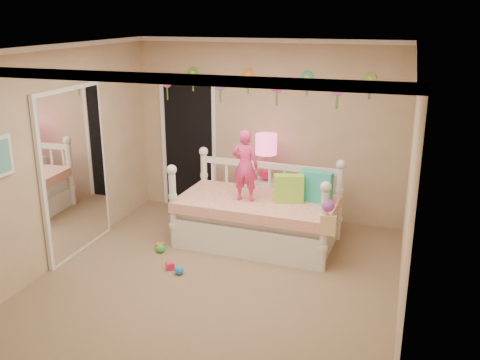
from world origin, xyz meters
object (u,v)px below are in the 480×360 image
(nightstand, at_px, (265,201))
(daybed, at_px, (257,203))
(child, at_px, (245,165))
(table_lamp, at_px, (266,150))

(nightstand, bearing_deg, daybed, -85.36)
(child, xyz_separation_m, nightstand, (0.05, 0.82, -0.76))
(nightstand, xyz_separation_m, table_lamp, (0.00, -0.00, 0.77))
(daybed, distance_m, child, 0.55)
(child, bearing_deg, daybed, -145.03)
(daybed, xyz_separation_m, table_lamp, (-0.08, 0.72, 0.53))
(table_lamp, bearing_deg, child, -93.73)
(daybed, relative_size, child, 2.23)
(daybed, height_order, child, child)
(child, relative_size, nightstand, 1.42)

